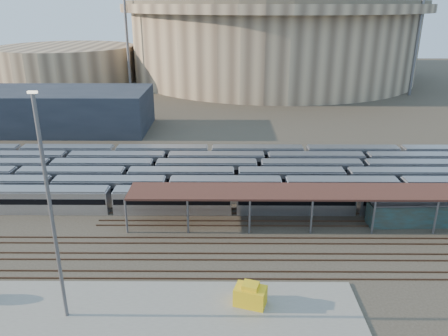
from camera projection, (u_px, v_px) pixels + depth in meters
ground at (183, 237)px, 60.09m from camera, size 420.00×420.00×0.00m
apron at (123, 308)px, 46.05m from camera, size 50.00×9.00×0.20m
subway_trains at (194, 176)px, 76.75m from camera, size 126.64×23.90×3.60m
inspection_shed at (340, 193)px, 61.93m from camera, size 60.30×6.00×5.30m
empty_tracks at (180, 256)px, 55.38m from camera, size 170.00×9.62×0.18m
stadium at (272, 38)px, 185.06m from camera, size 124.00×124.00×32.50m
secondary_arena at (67, 63)px, 179.58m from camera, size 56.00×56.00×14.00m
service_building at (65, 110)px, 109.98m from camera, size 42.00×20.00×10.00m
floodlight_0 at (127, 32)px, 155.86m from camera, size 4.00×1.00×38.40m
floodlight_2 at (418, 34)px, 145.89m from camera, size 4.00×1.00×38.40m
floodlight_3 at (193, 25)px, 202.51m from camera, size 4.00×1.00×38.40m
teal_boxcar at (417, 214)px, 63.03m from camera, size 14.33×3.22×3.33m
yard_light_pole at (51, 213)px, 40.69m from camera, size 0.81×0.36×23.09m
yellow_equipment at (250, 296)px, 46.09m from camera, size 3.74×2.95×2.05m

